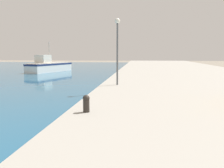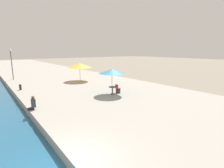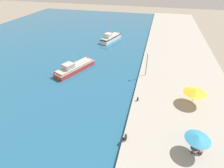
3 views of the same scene
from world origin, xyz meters
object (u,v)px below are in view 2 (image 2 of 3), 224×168
Objects in this scene: mooring_bollard at (20,87)px; lamppost at (11,59)px; cafe_table at (113,89)px; cafe_umbrella_pink at (112,71)px; cafe_chair_left at (118,90)px; cafe_umbrella_white at (80,65)px; person_at_quay at (33,103)px.

lamppost is at bearing 87.12° from mooring_bollard.
cafe_table is 0.18× the size of lamppost.
cafe_table is 10.44m from mooring_bollard.
cafe_umbrella_pink is 4.07× the size of mooring_bollard.
mooring_bollard is 0.14× the size of lamppost.
mooring_bollard is at bearing 133.78° from cafe_umbrella_pink.
cafe_table is 0.88× the size of cafe_chair_left.
lamppost is (-6.72, 15.86, 2.56)m from cafe_table.
cafe_chair_left reaches higher than cafe_table.
cafe_chair_left reaches higher than mooring_bollard.
mooring_bollard is 8.68m from lamppost.
cafe_umbrella_white is 9.23m from cafe_chair_left.
cafe_table is 0.77× the size of person_at_quay.
cafe_umbrella_white is 9.29m from cafe_table.
cafe_table is 17.41m from lamppost.
cafe_umbrella_white is at bearing 84.12° from cafe_table.
person_at_quay is 0.23× the size of lamppost.
cafe_chair_left is (0.72, 0.06, -0.21)m from cafe_table.
cafe_chair_left is (-0.22, -9.03, -1.87)m from cafe_umbrella_white.
cafe_umbrella_white is 3.21× the size of person_at_quay.
lamppost is (-7.44, 15.79, 2.77)m from cafe_chair_left.
person_at_quay is (-8.52, -9.25, -1.74)m from cafe_umbrella_white.
cafe_table is at bearing 1.16° from person_at_quay.
cafe_umbrella_white reaches higher than mooring_bollard.
mooring_bollard is (-7.16, 7.47, -1.96)m from cafe_umbrella_pink.
cafe_chair_left is 1.39× the size of mooring_bollard.
cafe_umbrella_pink is 10.53m from mooring_bollard.
mooring_bollard is (-7.85, 7.56, 0.02)m from cafe_chair_left.
cafe_table is 0.75m from cafe_chair_left.
lamppost is (-6.74, 15.70, 0.78)m from cafe_umbrella_pink.
mooring_bollard is (-7.13, 7.63, -0.18)m from cafe_table.
lamppost is at bearing 138.54° from cafe_umbrella_white.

